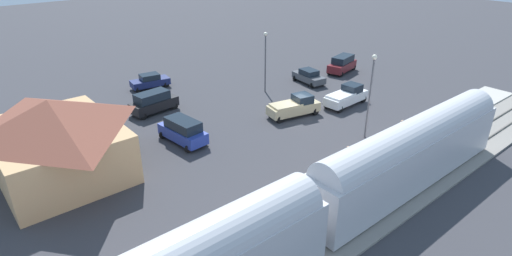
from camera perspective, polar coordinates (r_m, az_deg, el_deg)
ground_plane at (r=42.17m, az=6.09°, el=1.65°), size 200.00×200.00×0.00m
railway_track at (r=35.02m, az=22.71°, el=-5.36°), size 4.80×70.00×0.30m
platform at (r=36.63m, az=17.33°, el=-3.00°), size 3.20×46.00×0.30m
passenger_train at (r=23.86m, az=7.88°, el=-10.69°), size 2.93×40.25×4.98m
station_building at (r=34.04m, az=-26.08°, el=-1.07°), size 11.40×9.23×6.08m
pedestrian_on_platform at (r=32.79m, az=12.54°, el=-3.60°), size 0.36×0.36×1.71m
pedestrian_waiting_far at (r=38.61m, az=19.48°, el=0.05°), size 0.36×0.36×1.71m
pickup_tan at (r=41.82m, az=5.37°, el=3.00°), size 3.00×5.68×2.14m
sedan_navy at (r=51.19m, az=-14.46°, el=6.32°), size 2.43×4.71×1.74m
sedan_charcoal at (r=51.71m, az=7.32°, el=7.12°), size 4.70×2.71×1.74m
suv_black at (r=43.75m, az=-14.02°, el=3.53°), size 2.51×5.09×2.22m
pickup_white at (r=45.45m, az=12.43°, el=4.35°), size 2.22×5.49×2.14m
suv_blue at (r=36.74m, az=-10.10°, el=-0.34°), size 5.07×2.76×2.22m
suv_maroon at (r=56.69m, az=11.86°, el=8.69°), size 3.01×5.22×2.22m
light_pole_near_platform at (r=37.01m, az=15.62°, el=5.50°), size 0.44×0.44×7.71m
light_pole_lot_center at (r=47.33m, az=1.31°, el=10.14°), size 0.44×0.44×6.98m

